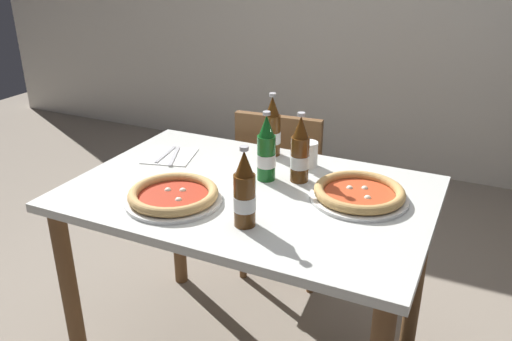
{
  "coord_description": "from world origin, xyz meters",
  "views": [
    {
      "loc": [
        0.7,
        -1.42,
        1.51
      ],
      "look_at": [
        0.0,
        0.05,
        0.8
      ],
      "focal_mm": 36.56,
      "sensor_mm": 36.0,
      "label": 1
    }
  ],
  "objects_px": {
    "beer_bottle_right": "(245,193)",
    "paper_cup": "(308,154)",
    "pizza_marinara_far": "(359,194)",
    "chair_behind_table": "(284,185)",
    "beer_bottle_left": "(272,129)",
    "beer_bottle_extra": "(300,153)",
    "napkin_with_cutlery": "(170,156)",
    "dining_table_main": "(250,219)",
    "pizza_margherita_near": "(173,196)",
    "beer_bottle_center": "(266,151)"
  },
  "relations": [
    {
      "from": "chair_behind_table",
      "to": "beer_bottle_center",
      "type": "xyz_separation_m",
      "value": [
        0.13,
        -0.51,
        0.37
      ]
    },
    {
      "from": "chair_behind_table",
      "to": "beer_bottle_extra",
      "type": "bearing_deg",
      "value": 112.44
    },
    {
      "from": "pizza_margherita_near",
      "to": "beer_bottle_extra",
      "type": "relative_size",
      "value": 1.27
    },
    {
      "from": "pizza_margherita_near",
      "to": "paper_cup",
      "type": "xyz_separation_m",
      "value": [
        0.29,
        0.46,
        0.03
      ]
    },
    {
      "from": "pizza_margherita_near",
      "to": "chair_behind_table",
      "type": "bearing_deg",
      "value": 85.59
    },
    {
      "from": "beer_bottle_center",
      "to": "paper_cup",
      "type": "height_order",
      "value": "beer_bottle_center"
    },
    {
      "from": "paper_cup",
      "to": "beer_bottle_center",
      "type": "bearing_deg",
      "value": -118.12
    },
    {
      "from": "chair_behind_table",
      "to": "pizza_marinara_far",
      "type": "xyz_separation_m",
      "value": [
        0.47,
        -0.52,
        0.29
      ]
    },
    {
      "from": "pizza_margherita_near",
      "to": "beer_bottle_right",
      "type": "relative_size",
      "value": 1.27
    },
    {
      "from": "pizza_marinara_far",
      "to": "beer_bottle_left",
      "type": "xyz_separation_m",
      "value": [
        -0.41,
        0.24,
        0.08
      ]
    },
    {
      "from": "dining_table_main",
      "to": "napkin_with_cutlery",
      "type": "distance_m",
      "value": 0.45
    },
    {
      "from": "beer_bottle_center",
      "to": "beer_bottle_right",
      "type": "distance_m",
      "value": 0.33
    },
    {
      "from": "beer_bottle_left",
      "to": "paper_cup",
      "type": "height_order",
      "value": "beer_bottle_left"
    },
    {
      "from": "chair_behind_table",
      "to": "paper_cup",
      "type": "distance_m",
      "value": 0.51
    },
    {
      "from": "chair_behind_table",
      "to": "paper_cup",
      "type": "relative_size",
      "value": 8.95
    },
    {
      "from": "napkin_with_cutlery",
      "to": "pizza_margherita_near",
      "type": "bearing_deg",
      "value": -54.23
    },
    {
      "from": "beer_bottle_left",
      "to": "beer_bottle_right",
      "type": "xyz_separation_m",
      "value": [
        0.15,
        -0.54,
        0.0
      ]
    },
    {
      "from": "chair_behind_table",
      "to": "beer_bottle_right",
      "type": "xyz_separation_m",
      "value": [
        0.21,
        -0.83,
        0.37
      ]
    },
    {
      "from": "dining_table_main",
      "to": "beer_bottle_extra",
      "type": "distance_m",
      "value": 0.29
    },
    {
      "from": "chair_behind_table",
      "to": "beer_bottle_center",
      "type": "distance_m",
      "value": 0.64
    },
    {
      "from": "chair_behind_table",
      "to": "beer_bottle_left",
      "type": "xyz_separation_m",
      "value": [
        0.06,
        -0.29,
        0.37
      ]
    },
    {
      "from": "pizza_marinara_far",
      "to": "beer_bottle_center",
      "type": "distance_m",
      "value": 0.35
    },
    {
      "from": "paper_cup",
      "to": "beer_bottle_extra",
      "type": "bearing_deg",
      "value": -82.44
    },
    {
      "from": "chair_behind_table",
      "to": "napkin_with_cutlery",
      "type": "bearing_deg",
      "value": 53.89
    },
    {
      "from": "pizza_margherita_near",
      "to": "napkin_with_cutlery",
      "type": "bearing_deg",
      "value": 125.77
    },
    {
      "from": "beer_bottle_left",
      "to": "napkin_with_cutlery",
      "type": "height_order",
      "value": "beer_bottle_left"
    },
    {
      "from": "dining_table_main",
      "to": "pizza_margherita_near",
      "type": "distance_m",
      "value": 0.29
    },
    {
      "from": "napkin_with_cutlery",
      "to": "paper_cup",
      "type": "relative_size",
      "value": 2.32
    },
    {
      "from": "pizza_marinara_far",
      "to": "beer_bottle_right",
      "type": "relative_size",
      "value": 1.29
    },
    {
      "from": "napkin_with_cutlery",
      "to": "beer_bottle_extra",
      "type": "bearing_deg",
      "value": 0.82
    },
    {
      "from": "pizza_margherita_near",
      "to": "pizza_marinara_far",
      "type": "xyz_separation_m",
      "value": [
        0.53,
        0.27,
        -0.0
      ]
    },
    {
      "from": "dining_table_main",
      "to": "pizza_margherita_near",
      "type": "bearing_deg",
      "value": -134.61
    },
    {
      "from": "pizza_margherita_near",
      "to": "beer_bottle_center",
      "type": "distance_m",
      "value": 0.36
    },
    {
      "from": "beer_bottle_left",
      "to": "beer_bottle_extra",
      "type": "height_order",
      "value": "same"
    },
    {
      "from": "beer_bottle_right",
      "to": "paper_cup",
      "type": "height_order",
      "value": "beer_bottle_right"
    },
    {
      "from": "dining_table_main",
      "to": "beer_bottle_right",
      "type": "bearing_deg",
      "value": -67.41
    },
    {
      "from": "chair_behind_table",
      "to": "beer_bottle_center",
      "type": "height_order",
      "value": "beer_bottle_center"
    },
    {
      "from": "chair_behind_table",
      "to": "napkin_with_cutlery",
      "type": "xyz_separation_m",
      "value": [
        -0.29,
        -0.48,
        0.27
      ]
    },
    {
      "from": "pizza_marinara_far",
      "to": "beer_bottle_center",
      "type": "xyz_separation_m",
      "value": [
        -0.34,
        0.02,
        0.08
      ]
    },
    {
      "from": "dining_table_main",
      "to": "beer_bottle_left",
      "type": "relative_size",
      "value": 4.86
    },
    {
      "from": "napkin_with_cutlery",
      "to": "dining_table_main",
      "type": "bearing_deg",
      "value": -17.89
    },
    {
      "from": "beer_bottle_extra",
      "to": "chair_behind_table",
      "type": "bearing_deg",
      "value": 117.41
    },
    {
      "from": "dining_table_main",
      "to": "beer_bottle_center",
      "type": "height_order",
      "value": "beer_bottle_center"
    },
    {
      "from": "pizza_margherita_near",
      "to": "paper_cup",
      "type": "distance_m",
      "value": 0.54
    },
    {
      "from": "pizza_marinara_far",
      "to": "beer_bottle_extra",
      "type": "distance_m",
      "value": 0.25
    },
    {
      "from": "beer_bottle_extra",
      "to": "paper_cup",
      "type": "height_order",
      "value": "beer_bottle_extra"
    },
    {
      "from": "pizza_marinara_far",
      "to": "beer_bottle_extra",
      "type": "relative_size",
      "value": 1.29
    },
    {
      "from": "pizza_marinara_far",
      "to": "paper_cup",
      "type": "bearing_deg",
      "value": 142.66
    },
    {
      "from": "beer_bottle_right",
      "to": "paper_cup",
      "type": "xyz_separation_m",
      "value": [
        0.01,
        0.49,
        -0.06
      ]
    },
    {
      "from": "chair_behind_table",
      "to": "pizza_margherita_near",
      "type": "bearing_deg",
      "value": 80.62
    }
  ]
}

